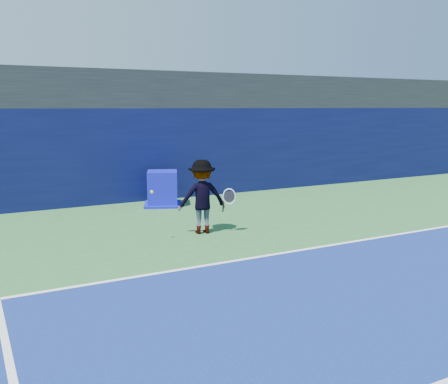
{
  "coord_description": "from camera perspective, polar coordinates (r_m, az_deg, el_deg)",
  "views": [
    {
      "loc": [
        -5.3,
        -5.39,
        3.05
      ],
      "look_at": [
        0.26,
        5.2,
        1.0
      ],
      "focal_mm": 40.0,
      "sensor_mm": 36.0,
      "label": 1
    }
  ],
  "objects": [
    {
      "name": "baseline",
      "position": [
        10.38,
        4.4,
        -7.34
      ],
      "size": [
        24.0,
        0.1,
        0.01
      ],
      "primitive_type": "cube",
      "color": "white",
      "rests_on": "ground"
    },
    {
      "name": "back_wall_assembly",
      "position": [
        16.82,
        -9.26,
        4.31
      ],
      "size": [
        36.0,
        1.03,
        3.0
      ],
      "color": "#0B0E3C",
      "rests_on": "ground"
    },
    {
      "name": "equipment_cart",
      "position": [
        15.65,
        -7.04,
        0.25
      ],
      "size": [
        1.47,
        1.47,
        1.09
      ],
      "color": "#0E0DB8",
      "rests_on": "ground"
    },
    {
      "name": "tennis_player",
      "position": [
        12.1,
        -2.53,
        -0.53
      ],
      "size": [
        1.4,
        0.91,
        1.8
      ],
      "color": "silver",
      "rests_on": "ground"
    },
    {
      "name": "stadium_band",
      "position": [
        17.71,
        -10.49,
        11.34
      ],
      "size": [
        36.0,
        3.0,
        1.2
      ],
      "primitive_type": "cube",
      "color": "black",
      "rests_on": "back_wall_assembly"
    },
    {
      "name": "ground",
      "position": [
        8.15,
        15.93,
        -12.64
      ],
      "size": [
        80.0,
        80.0,
        0.0
      ],
      "primitive_type": "plane",
      "color": "#2D6530",
      "rests_on": "ground"
    },
    {
      "name": "tennis_ball",
      "position": [
        11.28,
        -8.26,
        0.01
      ],
      "size": [
        0.07,
        0.07,
        0.07
      ],
      "color": "#D1E319",
      "rests_on": "ground"
    }
  ]
}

